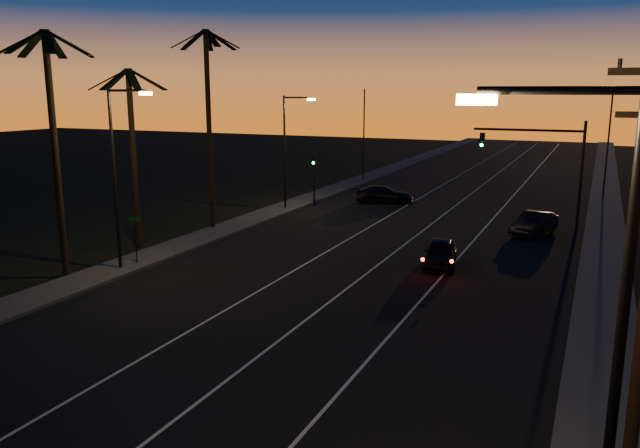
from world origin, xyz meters
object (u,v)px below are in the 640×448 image
at_px(signal_mast, 544,154).
at_px(cross_car, 384,194).
at_px(right_car, 534,224).
at_px(lead_car, 440,253).

relative_size(signal_mast, cross_car, 1.42).
relative_size(signal_mast, right_car, 1.58).
bearing_deg(right_car, lead_car, -111.36).
distance_m(signal_mast, right_car, 5.16).
bearing_deg(lead_car, signal_mast, 73.54).
relative_size(lead_car, cross_car, 0.93).
height_order(signal_mast, right_car, signal_mast).
bearing_deg(signal_mast, lead_car, -106.46).
height_order(lead_car, cross_car, lead_car).
bearing_deg(lead_car, right_car, 68.64).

